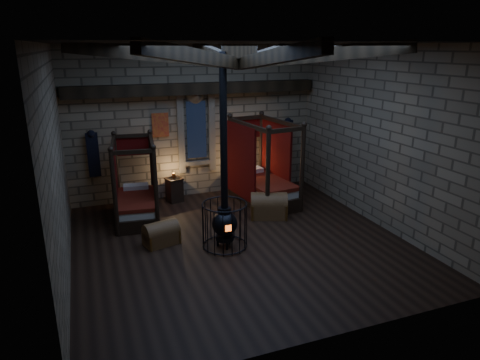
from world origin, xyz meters
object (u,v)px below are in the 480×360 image
object	(u,v)px
stove	(225,220)
bed_left	(137,200)
bed_right	(262,182)
trunk_left	(161,234)
trunk_right	(269,206)

from	to	relation	value
stove	bed_left	bearing A→B (deg)	124.99
bed_right	bed_left	bearing A→B (deg)	172.69
bed_left	bed_right	xyz separation A→B (m)	(3.41, 0.01, 0.07)
bed_right	stove	bearing A→B (deg)	-136.45
trunk_left	trunk_right	bearing A→B (deg)	-2.49
bed_right	stove	xyz separation A→B (m)	(-1.86, -2.30, 0.05)
bed_left	bed_right	world-z (taller)	bed_right
bed_left	stove	distance (m)	2.77
bed_right	trunk_right	xyz separation A→B (m)	(-0.29, -1.10, -0.26)
bed_left	trunk_left	world-z (taller)	bed_left
bed_right	trunk_right	size ratio (longest dim) A/B	2.20
bed_left	stove	world-z (taller)	stove
bed_left	stove	size ratio (longest dim) A/B	0.50
bed_left	trunk_right	distance (m)	3.31
bed_right	trunk_left	world-z (taller)	bed_right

